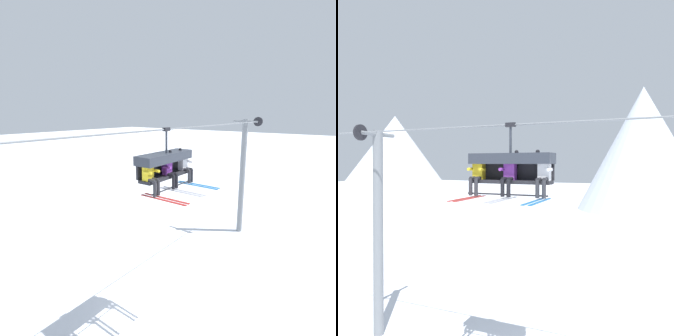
% 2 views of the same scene
% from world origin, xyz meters
% --- Properties ---
extents(mountain_peak_west, '(22.16, 22.16, 15.62)m').
position_xyz_m(mountain_peak_west, '(-41.85, 40.41, 7.81)').
color(mountain_peak_west, silver).
rests_on(mountain_peak_west, ground_plane).
extents(mountain_peak_central, '(17.86, 17.86, 17.04)m').
position_xyz_m(mountain_peak_central, '(2.40, 39.75, 8.52)').
color(mountain_peak_central, silver).
rests_on(mountain_peak_central, ground_plane).
extents(lift_tower_near, '(0.36, 1.88, 7.73)m').
position_xyz_m(lift_tower_near, '(-6.45, -0.02, 4.03)').
color(lift_tower_near, slate).
rests_on(lift_tower_near, ground_plane).
extents(lift_cable, '(17.02, 0.05, 0.05)m').
position_xyz_m(lift_cable, '(1.07, -0.80, 7.45)').
color(lift_cable, slate).
extents(chairlift_chair, '(2.40, 0.74, 2.00)m').
position_xyz_m(chairlift_chair, '(-0.81, -0.73, 6.36)').
color(chairlift_chair, '#232328').
extents(skier_yellow, '(0.46, 1.70, 1.23)m').
position_xyz_m(skier_yellow, '(-1.80, -0.95, 6.07)').
color(skier_yellow, yellow).
extents(skier_purple, '(0.48, 1.70, 1.34)m').
position_xyz_m(skier_purple, '(-0.81, -0.94, 6.09)').
color(skier_purple, purple).
extents(skier_white, '(0.48, 1.70, 1.34)m').
position_xyz_m(skier_white, '(0.17, -0.94, 6.09)').
color(skier_white, silver).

